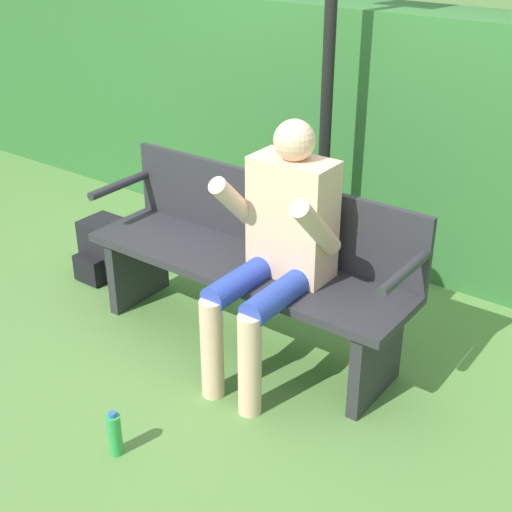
{
  "coord_description": "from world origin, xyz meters",
  "views": [
    {
      "loc": [
        1.97,
        -2.58,
        2.2
      ],
      "look_at": [
        0.15,
        -0.1,
        0.61
      ],
      "focal_mm": 50.0,
      "sensor_mm": 36.0,
      "label": 1
    }
  ],
  "objects_px": {
    "person_seated": "(278,242)",
    "signpost": "(329,41)",
    "water_bottle": "(115,434)",
    "park_bench": "(251,260)",
    "backpack": "(104,250)"
  },
  "relations": [
    {
      "from": "park_bench",
      "to": "backpack",
      "type": "height_order",
      "value": "park_bench"
    },
    {
      "from": "person_seated",
      "to": "park_bench",
      "type": "bearing_deg",
      "value": 152.65
    },
    {
      "from": "backpack",
      "to": "water_bottle",
      "type": "bearing_deg",
      "value": -41.76
    },
    {
      "from": "backpack",
      "to": "person_seated",
      "type": "bearing_deg",
      "value": -6.61
    },
    {
      "from": "water_bottle",
      "to": "signpost",
      "type": "relative_size",
      "value": 0.09
    },
    {
      "from": "park_bench",
      "to": "water_bottle",
      "type": "xyz_separation_m",
      "value": [
        0.07,
        -1.08,
        -0.37
      ]
    },
    {
      "from": "park_bench",
      "to": "signpost",
      "type": "relative_size",
      "value": 0.71
    },
    {
      "from": "person_seated",
      "to": "signpost",
      "type": "relative_size",
      "value": 0.5
    },
    {
      "from": "person_seated",
      "to": "water_bottle",
      "type": "height_order",
      "value": "person_seated"
    },
    {
      "from": "park_bench",
      "to": "person_seated",
      "type": "xyz_separation_m",
      "value": [
        0.26,
        -0.13,
        0.24
      ]
    },
    {
      "from": "backpack",
      "to": "park_bench",
      "type": "bearing_deg",
      "value": -1.62
    },
    {
      "from": "backpack",
      "to": "signpost",
      "type": "distance_m",
      "value": 1.87
    },
    {
      "from": "person_seated",
      "to": "water_bottle",
      "type": "bearing_deg",
      "value": -101.48
    },
    {
      "from": "water_bottle",
      "to": "signpost",
      "type": "height_order",
      "value": "signpost"
    },
    {
      "from": "park_bench",
      "to": "signpost",
      "type": "height_order",
      "value": "signpost"
    }
  ]
}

